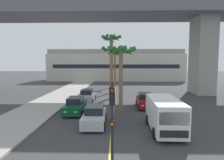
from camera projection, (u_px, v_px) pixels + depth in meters
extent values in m
cube|color=#9E9991|center=(22.00, 119.00, 17.11)|extent=(4.80, 80.00, 0.15)
cube|color=#DBCC4C|center=(114.00, 102.00, 24.87)|extent=(0.14, 56.00, 0.01)
cube|color=slate|center=(115.00, 10.00, 30.60)|extent=(62.13, 8.00, 2.40)
cube|color=#47494C|center=(115.00, 3.00, 34.10)|extent=(62.13, 0.50, 1.80)
cube|color=gray|center=(202.00, 56.00, 30.90)|extent=(2.80, 4.40, 12.08)
cube|color=beige|center=(116.00, 67.00, 54.40)|extent=(36.47, 8.00, 7.24)
cube|color=#9C998D|center=(116.00, 52.00, 54.02)|extent=(35.74, 7.20, 1.20)
cube|color=black|center=(116.00, 66.00, 50.37)|extent=(32.83, 0.04, 1.00)
cube|color=#B7BABF|center=(94.00, 118.00, 15.60)|extent=(1.77, 4.13, 0.80)
cube|color=black|center=(95.00, 109.00, 15.69)|extent=(1.43, 2.07, 0.60)
cube|color=#F2EDCC|center=(98.00, 125.00, 13.59)|extent=(0.24, 0.08, 0.14)
cube|color=#F2EDCC|center=(85.00, 125.00, 13.60)|extent=(0.24, 0.08, 0.14)
cylinder|color=black|center=(104.00, 126.00, 14.35)|extent=(0.23, 0.64, 0.64)
cylinder|color=black|center=(82.00, 126.00, 14.36)|extent=(0.23, 0.64, 0.64)
cylinder|color=black|center=(105.00, 117.00, 16.88)|extent=(0.23, 0.64, 0.64)
cylinder|color=black|center=(87.00, 117.00, 16.90)|extent=(0.23, 0.64, 0.64)
cube|color=#0C4728|center=(75.00, 107.00, 19.30)|extent=(1.76, 4.12, 0.80)
cube|color=black|center=(75.00, 100.00, 19.39)|extent=(1.42, 2.07, 0.60)
cube|color=#F2EDCC|center=(76.00, 112.00, 17.29)|extent=(0.24, 0.08, 0.14)
cube|color=#F2EDCC|center=(65.00, 112.00, 17.30)|extent=(0.24, 0.08, 0.14)
cylinder|color=black|center=(81.00, 113.00, 18.05)|extent=(0.23, 0.64, 0.64)
cylinder|color=black|center=(64.00, 113.00, 18.07)|extent=(0.23, 0.64, 0.64)
cylinder|color=black|center=(85.00, 107.00, 20.58)|extent=(0.23, 0.64, 0.64)
cylinder|color=black|center=(70.00, 107.00, 20.60)|extent=(0.23, 0.64, 0.64)
cube|color=#B7BABF|center=(87.00, 97.00, 24.90)|extent=(1.75, 4.12, 0.80)
cube|color=black|center=(87.00, 92.00, 24.98)|extent=(1.42, 2.07, 0.60)
cube|color=#F2EDCC|center=(88.00, 100.00, 22.87)|extent=(0.24, 0.08, 0.14)
cube|color=#F2EDCC|center=(80.00, 100.00, 22.91)|extent=(0.24, 0.08, 0.14)
cylinder|color=black|center=(92.00, 101.00, 23.63)|extent=(0.23, 0.64, 0.64)
cylinder|color=black|center=(79.00, 101.00, 23.69)|extent=(0.23, 0.64, 0.64)
cylinder|color=black|center=(95.00, 97.00, 26.16)|extent=(0.23, 0.64, 0.64)
cylinder|color=black|center=(83.00, 97.00, 26.22)|extent=(0.23, 0.64, 0.64)
cube|color=maroon|center=(145.00, 102.00, 21.85)|extent=(1.81, 4.14, 0.80)
cube|color=black|center=(145.00, 96.00, 21.93)|extent=(1.45, 2.09, 0.60)
cube|color=#F2EDCC|center=(152.00, 106.00, 19.82)|extent=(0.24, 0.09, 0.14)
cube|color=#F2EDCC|center=(143.00, 106.00, 19.87)|extent=(0.24, 0.09, 0.14)
cylinder|color=black|center=(154.00, 107.00, 20.56)|extent=(0.24, 0.65, 0.64)
cylinder|color=black|center=(139.00, 107.00, 20.65)|extent=(0.24, 0.65, 0.64)
cylinder|color=black|center=(150.00, 102.00, 23.09)|extent=(0.24, 0.65, 0.64)
cylinder|color=black|center=(137.00, 102.00, 23.18)|extent=(0.24, 0.65, 0.64)
cube|color=white|center=(164.00, 113.00, 14.23)|extent=(2.06, 5.22, 2.10)
cube|color=black|center=(174.00, 119.00, 11.65)|extent=(1.80, 0.10, 0.80)
cube|color=black|center=(174.00, 134.00, 11.68)|extent=(1.70, 0.08, 0.44)
cylinder|color=black|center=(184.00, 134.00, 12.73)|extent=(0.27, 0.76, 0.76)
cylinder|color=black|center=(155.00, 133.00, 12.80)|extent=(0.27, 0.76, 0.76)
cylinder|color=black|center=(171.00, 120.00, 15.83)|extent=(0.27, 0.76, 0.76)
cylinder|color=black|center=(148.00, 119.00, 15.90)|extent=(0.27, 0.76, 0.76)
cylinder|color=black|center=(112.00, 129.00, 8.51)|extent=(0.12, 0.12, 4.20)
cube|color=black|center=(112.00, 96.00, 8.23)|extent=(0.24, 0.20, 0.76)
sphere|color=red|center=(112.00, 91.00, 8.11)|extent=(0.14, 0.14, 0.14)
sphere|color=black|center=(112.00, 96.00, 8.13)|extent=(0.14, 0.14, 0.14)
sphere|color=black|center=(112.00, 102.00, 8.15)|extent=(0.14, 0.14, 0.14)
cube|color=black|center=(112.00, 124.00, 8.36)|extent=(0.20, 0.16, 0.24)
cube|color=orange|center=(112.00, 124.00, 8.28)|extent=(0.12, 0.03, 0.12)
cylinder|color=brown|center=(112.00, 71.00, 31.90)|extent=(0.39, 0.39, 7.18)
sphere|color=#236028|center=(112.00, 48.00, 31.56)|extent=(0.60, 0.60, 0.60)
cone|color=#236028|center=(119.00, 49.00, 31.69)|extent=(0.72, 2.44, 0.84)
cone|color=#236028|center=(117.00, 50.00, 32.49)|extent=(2.16, 1.83, 0.99)
cone|color=#236028|center=(108.00, 50.00, 32.54)|extent=(2.19, 1.79, 0.85)
cone|color=#236028|center=(105.00, 50.00, 31.74)|extent=(0.68, 2.42, 1.13)
cone|color=#236028|center=(109.00, 50.00, 30.53)|extent=(2.37, 1.38, 1.05)
cone|color=#236028|center=(115.00, 49.00, 30.50)|extent=(2.37, 1.40, 0.93)
cylinder|color=brown|center=(121.00, 82.00, 18.98)|extent=(0.39, 0.39, 6.20)
sphere|color=#236028|center=(121.00, 48.00, 18.69)|extent=(0.60, 0.60, 0.60)
cone|color=#236028|center=(131.00, 52.00, 18.56)|extent=(0.70, 1.97, 1.00)
cone|color=#236028|center=(126.00, 52.00, 19.48)|extent=(1.85, 1.43, 1.02)
cone|color=#236028|center=(117.00, 52.00, 19.59)|extent=(1.94, 1.13, 1.05)
cone|color=#236028|center=(111.00, 51.00, 18.85)|extent=(0.68, 1.97, 0.87)
cone|color=#236028|center=(117.00, 51.00, 17.86)|extent=(1.94, 1.18, 0.92)
cone|color=#236028|center=(127.00, 51.00, 17.96)|extent=(1.79, 1.53, 1.01)
cylinder|color=brown|center=(115.00, 70.00, 39.84)|extent=(0.37, 0.37, 6.73)
sphere|color=#236028|center=(115.00, 53.00, 39.52)|extent=(0.60, 0.60, 0.60)
cone|color=#236028|center=(120.00, 54.00, 39.66)|extent=(0.71, 2.02, 0.89)
cone|color=#236028|center=(117.00, 55.00, 40.43)|extent=(2.00, 1.15, 0.91)
cone|color=#236028|center=(112.00, 54.00, 40.32)|extent=(1.84, 1.56, 0.79)
cone|color=#236028|center=(110.00, 55.00, 39.66)|extent=(0.61, 2.00, 1.04)
cone|color=#236028|center=(113.00, 54.00, 38.73)|extent=(1.93, 1.38, 0.87)
cone|color=#236028|center=(118.00, 54.00, 38.76)|extent=(1.86, 1.53, 0.88)
cylinder|color=brown|center=(111.00, 68.00, 26.80)|extent=(0.45, 0.45, 8.36)
sphere|color=#236028|center=(111.00, 36.00, 26.40)|extent=(0.60, 0.60, 0.60)
cone|color=#236028|center=(118.00, 38.00, 26.40)|extent=(0.44, 1.79, 0.88)
cone|color=#236028|center=(115.00, 39.00, 27.09)|extent=(1.68, 1.45, 0.94)
cone|color=#236028|center=(110.00, 40.00, 27.27)|extent=(1.83, 0.90, 1.04)
cone|color=#236028|center=(106.00, 39.00, 26.93)|extent=(1.36, 1.73, 0.97)
cone|color=#236028|center=(105.00, 38.00, 26.12)|extent=(1.09, 1.82, 0.94)
cone|color=#236028|center=(109.00, 38.00, 25.61)|extent=(1.83, 0.92, 1.06)
cone|color=#236028|center=(116.00, 38.00, 25.76)|extent=(1.64, 1.50, 0.96)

